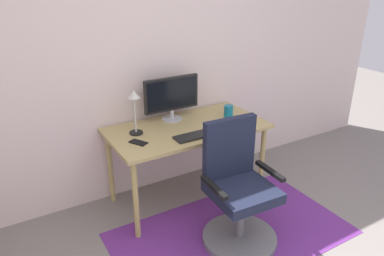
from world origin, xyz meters
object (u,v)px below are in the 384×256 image
Objects in this scene: coffee_cup at (228,111)px; desk_lamp at (134,104)px; cell_phone at (138,142)px; computer_mouse at (227,126)px; monitor at (172,96)px; keyboard at (200,135)px; desk at (187,134)px; office_chair at (238,198)px.

coffee_cup is 0.29× the size of desk_lamp.
computer_mouse is at bearing -36.36° from cell_phone.
monitor is 1.18× the size of keyboard.
monitor is (-0.04, 0.21, 0.29)m from desk.
desk_lamp reaches higher than keyboard.
coffee_cup is (0.44, 0.01, 0.12)m from desk.
office_chair reaches higher than keyboard.
office_chair is (0.53, -0.59, -0.34)m from cell_phone.
coffee_cup is 0.11× the size of office_chair.
desk is at bearing 96.35° from office_chair.
desk_lamp reaches higher than computer_mouse.
office_chair is at bearing -76.65° from cell_phone.
monitor reaches higher than coffee_cup.
desk is 0.74m from office_chair.
desk_lamp is (-0.87, 0.07, 0.20)m from coffee_cup.
keyboard reaches higher than cell_phone.
monitor reaches higher than computer_mouse.
desk_lamp is at bearing 44.01° from cell_phone.
coffee_cup is at bearing -4.72° from desk_lamp.
coffee_cup reaches higher than desk.
desk is 0.35m from computer_mouse.
office_chair is (-0.40, -0.70, -0.39)m from coffee_cup.
monitor is 0.53× the size of office_chair.
desk is 12.98× the size of computer_mouse.
keyboard is 4.07× the size of coffee_cup.
keyboard is at bearing -91.96° from desk.
keyboard is at bearing 98.81° from office_chair.
monitor reaches higher than office_chair.
desk is at bearing -79.71° from monitor.
keyboard is 0.59m from office_chair.
office_chair reaches higher than coffee_cup.
computer_mouse reaches higher than cell_phone.
desk_lamp reaches higher than coffee_cup.
cell_phone is at bearing -169.24° from desk.
desk is 3.14× the size of keyboard.
coffee_cup reaches higher than computer_mouse.
computer_mouse is 0.11× the size of office_chair.
monitor is 4.90× the size of computer_mouse.
office_chair is at bearing -115.56° from computer_mouse.
cell_phone is 0.31m from desk_lamp.
cell_phone is at bearing -173.53° from coffee_cup.
monitor is 4.82× the size of coffee_cup.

